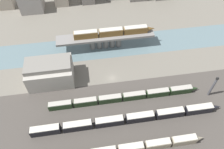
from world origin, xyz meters
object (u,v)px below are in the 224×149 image
object	(u,v)px
train_yard_far	(125,97)
warehouse_building	(50,72)
train_yard_mid	(128,119)
train_on_bridge	(114,32)
signal_tower	(213,87)

from	to	relation	value
train_yard_far	warehouse_building	world-z (taller)	warehouse_building
train_yard_mid	warehouse_building	xyz separation A→B (m)	(-32.45, 28.17, 3.86)
train_on_bridge	train_yard_mid	bearing A→B (deg)	-91.76
train_yard_far	warehouse_building	xyz separation A→B (m)	(-33.18, 16.91, 4.09)
train_on_bridge	train_yard_mid	world-z (taller)	train_on_bridge
train_on_bridge	train_yard_far	xyz separation A→B (m)	(-0.73, -36.62, -8.24)
train_on_bridge	train_yard_mid	distance (m)	48.57
train_on_bridge	warehouse_building	distance (m)	39.45
train_on_bridge	signal_tower	xyz separation A→B (m)	(38.72, -39.91, -3.96)
train_yard_mid	train_yard_far	bearing A→B (deg)	86.25
train_on_bridge	train_yard_far	size ratio (longest dim) A/B	0.63
train_on_bridge	train_yard_mid	size ratio (longest dim) A/B	0.54
warehouse_building	train_yard_far	bearing A→B (deg)	-27.01
train_yard_mid	signal_tower	size ratio (longest dim) A/B	6.55
train_on_bridge	train_yard_far	world-z (taller)	train_on_bridge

